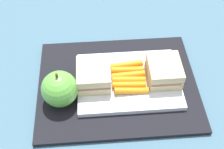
{
  "coord_description": "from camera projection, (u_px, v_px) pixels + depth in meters",
  "views": [
    {
      "loc": [
        0.04,
        0.41,
        0.54
      ],
      "look_at": [
        0.01,
        0.0,
        0.04
      ],
      "focal_mm": 47.2,
      "sensor_mm": 36.0,
      "label": 1
    }
  ],
  "objects": [
    {
      "name": "ground_plane",
      "position": [
        117.0,
        86.0,
        0.68
      ],
      "size": [
        2.4,
        2.4,
        0.0
      ],
      "primitive_type": "plane",
      "color": "#42667A"
    },
    {
      "name": "lunchbag_mat",
      "position": [
        117.0,
        84.0,
        0.68
      ],
      "size": [
        0.36,
        0.28,
        0.01
      ],
      "primitive_type": "cube",
      "color": "black",
      "rests_on": "ground_plane"
    },
    {
      "name": "food_tray",
      "position": [
        128.0,
        81.0,
        0.67
      ],
      "size": [
        0.23,
        0.17,
        0.01
      ],
      "primitive_type": "cube",
      "color": "white",
      "rests_on": "lunchbag_mat"
    },
    {
      "name": "sandwich_half_left",
      "position": [
        164.0,
        71.0,
        0.65
      ],
      "size": [
        0.07,
        0.08,
        0.04
      ],
      "color": "#DBC189",
      "rests_on": "food_tray"
    },
    {
      "name": "sandwich_half_right",
      "position": [
        94.0,
        75.0,
        0.64
      ],
      "size": [
        0.07,
        0.08,
        0.04
      ],
      "color": "#DBC189",
      "rests_on": "food_tray"
    },
    {
      "name": "carrot_sticks_bundle",
      "position": [
        129.0,
        77.0,
        0.66
      ],
      "size": [
        0.08,
        0.09,
        0.02
      ],
      "color": "orange",
      "rests_on": "food_tray"
    },
    {
      "name": "apple",
      "position": [
        60.0,
        89.0,
        0.61
      ],
      "size": [
        0.08,
        0.08,
        0.09
      ],
      "color": "#66B742",
      "rests_on": "lunchbag_mat"
    }
  ]
}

